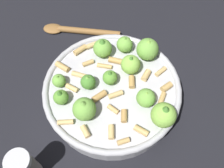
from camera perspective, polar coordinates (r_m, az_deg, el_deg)
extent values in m
plane|color=black|center=(0.54, 0.00, -3.67)|extent=(2.40, 2.40, 0.00)
cylinder|color=#B7B7BC|center=(0.52, 0.00, -2.21)|extent=(0.27, 0.27, 0.06)
torus|color=#B7B7BC|center=(0.49, 0.00, -0.61)|extent=(0.28, 0.28, 0.01)
sphere|color=#75B247|center=(0.45, -6.59, -5.95)|extent=(0.04, 0.04, 0.04)
cone|color=#75B247|center=(0.43, -6.86, -4.74)|extent=(0.02, 0.02, 0.02)
sphere|color=#609E38|center=(0.48, -0.74, 1.47)|extent=(0.03, 0.03, 0.03)
cone|color=#4C8933|center=(0.47, -0.76, 2.52)|extent=(0.01, 0.01, 0.01)
sphere|color=#75B247|center=(0.52, -2.24, 8.47)|extent=(0.04, 0.04, 0.04)
cone|color=#4C8933|center=(0.51, -2.32, 9.98)|extent=(0.02, 0.02, 0.02)
sphere|color=#8CC64C|center=(0.50, 4.43, 4.64)|extent=(0.04, 0.04, 0.04)
cone|color=#4C8933|center=(0.48, 4.59, 6.04)|extent=(0.02, 0.02, 0.02)
sphere|color=#75B247|center=(0.52, 8.42, 8.16)|extent=(0.05, 0.05, 0.05)
cone|color=#8CC64C|center=(0.51, 8.73, 9.76)|extent=(0.02, 0.02, 0.02)
sphere|color=#75B247|center=(0.53, 3.02, 9.37)|extent=(0.04, 0.04, 0.04)
cone|color=#75B247|center=(0.52, 3.11, 10.62)|extent=(0.01, 0.01, 0.01)
sphere|color=#4C8933|center=(0.48, -5.71, 0.49)|extent=(0.03, 0.03, 0.03)
cone|color=#75B247|center=(0.47, -5.85, 1.41)|extent=(0.02, 0.02, 0.01)
sphere|color=#609E38|center=(0.47, -11.96, -3.41)|extent=(0.03, 0.03, 0.03)
cone|color=#4C8933|center=(0.46, -12.32, -2.44)|extent=(0.02, 0.02, 0.01)
sphere|color=#75B247|center=(0.49, -12.50, 0.79)|extent=(0.03, 0.03, 0.03)
cone|color=#609E38|center=(0.48, -12.78, 1.61)|extent=(0.01, 0.01, 0.01)
sphere|color=#75B247|center=(0.46, 8.05, -3.28)|extent=(0.04, 0.04, 0.04)
cone|color=#8CC64C|center=(0.45, 8.31, -2.27)|extent=(0.01, 0.01, 0.01)
sphere|color=#8CC64C|center=(0.45, 12.14, -7.22)|extent=(0.05, 0.05, 0.05)
cone|color=#4C8933|center=(0.43, 12.71, -5.91)|extent=(0.02, 0.02, 0.02)
cylinder|color=tan|center=(0.52, -11.70, 4.05)|extent=(0.03, 0.03, 0.01)
cylinder|color=tan|center=(0.45, 6.95, -10.93)|extent=(0.03, 0.03, 0.01)
cylinder|color=tan|center=(0.50, 8.30, 1.69)|extent=(0.03, 0.03, 0.01)
cylinder|color=tan|center=(0.46, -10.98, -8.87)|extent=(0.03, 0.02, 0.01)
cylinder|color=tan|center=(0.44, 2.70, -13.44)|extent=(0.02, 0.01, 0.01)
cylinder|color=tan|center=(0.54, -7.58, 8.05)|extent=(0.03, 0.02, 0.01)
cylinder|color=tan|center=(0.45, -6.34, -11.13)|extent=(0.01, 0.02, 0.01)
cylinder|color=tan|center=(0.48, 1.19, -2.39)|extent=(0.03, 0.01, 0.01)
cylinder|color=tan|center=(0.46, 3.13, -7.51)|extent=(0.02, 0.03, 0.01)
cylinder|color=tan|center=(0.55, -4.91, 9.16)|extent=(0.03, 0.01, 0.01)
cylinder|color=tan|center=(0.46, 0.28, -5.99)|extent=(0.02, 0.02, 0.01)
cylinder|color=tan|center=(0.51, -1.85, 4.28)|extent=(0.03, 0.02, 0.01)
cylinder|color=tan|center=(0.50, -7.72, 2.15)|extent=(0.03, 0.03, 0.01)
cylinder|color=tan|center=(0.48, 11.78, -3.42)|extent=(0.03, 0.03, 0.01)
cylinder|color=tan|center=(0.51, 11.70, 2.57)|extent=(0.03, 0.02, 0.01)
cylinder|color=tan|center=(0.44, -0.16, -11.34)|extent=(0.02, 0.03, 0.01)
cylinder|color=tan|center=(0.50, 12.82, -0.70)|extent=(0.03, 0.02, 0.01)
cylinder|color=tan|center=(0.52, -5.71, 5.02)|extent=(0.03, 0.01, 0.01)
cylinder|color=tan|center=(0.52, 0.93, 5.57)|extent=(0.03, 0.03, 0.01)
cylinder|color=tan|center=(0.49, -9.48, -0.93)|extent=(0.03, 0.03, 0.01)
cylinder|color=tan|center=(0.47, -3.03, -2.88)|extent=(0.03, 0.02, 0.01)
cylinder|color=tan|center=(0.49, 4.72, 0.49)|extent=(0.02, 0.03, 0.01)
cylinder|color=gray|center=(0.47, -19.67, -18.33)|extent=(0.04, 0.04, 0.08)
cylinder|color=silver|center=(0.43, -21.56, -16.78)|extent=(0.04, 0.04, 0.01)
cylinder|color=olive|center=(0.65, -5.49, 12.31)|extent=(0.16, 0.09, 0.02)
ellipsoid|color=olive|center=(0.68, -13.83, 12.65)|extent=(0.06, 0.05, 0.01)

